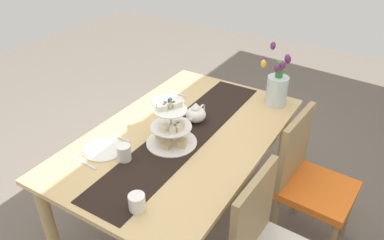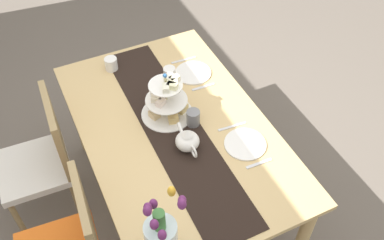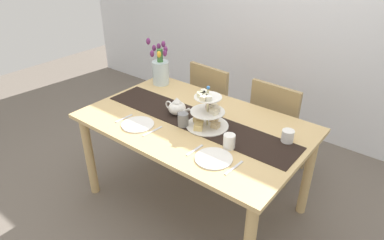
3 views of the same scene
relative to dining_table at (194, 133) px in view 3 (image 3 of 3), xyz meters
name	(u,v)px [view 3 (image 3 of 3)]	position (x,y,z in m)	size (l,w,h in m)	color
ground_plane	(194,200)	(0.00, 0.00, -0.65)	(8.00, 8.00, 0.00)	#6B6056
room_wall_rear	(297,8)	(0.00, 1.60, 0.65)	(6.00, 0.08, 2.60)	silver
dining_table	(194,133)	(0.00, 0.00, 0.00)	(1.61, 1.01, 0.75)	tan
chair_left	(216,104)	(-0.31, 0.73, -0.15)	(0.45, 0.45, 0.91)	#9C8254
chair_right	(278,125)	(0.33, 0.73, -0.15)	(0.44, 0.44, 0.91)	#9C8254
table_runner	(196,120)	(0.00, 0.02, 0.10)	(1.54, 0.31, 0.00)	black
tiered_cake_stand	(207,113)	(0.11, 0.00, 0.20)	(0.30, 0.30, 0.30)	beige
teapot	(177,107)	(-0.17, 0.00, 0.16)	(0.24, 0.13, 0.14)	white
tulip_vase	(160,69)	(-0.66, 0.35, 0.24)	(0.20, 0.20, 0.42)	silver
cream_jug	(288,136)	(0.64, 0.16, 0.14)	(0.08, 0.08, 0.09)	white
dinner_plate_left	(138,124)	(-0.28, -0.29, 0.10)	(0.23, 0.23, 0.01)	white
fork_left	(124,118)	(-0.43, -0.29, 0.10)	(0.02, 0.15, 0.01)	silver
knife_left	(153,131)	(-0.14, -0.29, 0.10)	(0.01, 0.17, 0.01)	silver
dinner_plate_right	(214,158)	(0.38, -0.29, 0.10)	(0.23, 0.23, 0.01)	white
fork_right	(195,150)	(0.23, -0.29, 0.10)	(0.02, 0.15, 0.01)	silver
knife_right	(234,168)	(0.52, -0.29, 0.10)	(0.01, 0.17, 0.01)	silver
mug_grey	(183,120)	(-0.02, -0.10, 0.15)	(0.08, 0.08, 0.10)	slate
mug_white_text	(229,141)	(0.38, -0.13, 0.15)	(0.08, 0.08, 0.10)	white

